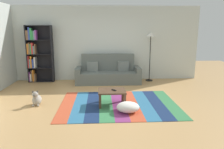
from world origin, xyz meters
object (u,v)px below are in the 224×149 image
Objects in this scene: standing_lamp at (151,41)px; couch at (108,73)px; coffee_table at (112,93)px; bookshelf at (37,53)px; pouf at (128,107)px; tv_remote at (114,90)px; dog at (37,99)px.

couch is at bearing -173.24° from standing_lamp.
standing_lamp is (1.52, 2.50, 1.15)m from coffee_table.
bookshelf is (-2.54, 0.28, 0.70)m from couch.
couch is 3.35× the size of coffee_table.
standing_lamp is at bearing 6.76° from couch.
bookshelf is at bearing 132.83° from pouf.
coffee_table is 0.64m from pouf.
tv_remote is at bearing -45.27° from bookshelf.
dog is (-1.88, -2.22, -0.18)m from couch.
pouf is at bearing -93.98° from tv_remote.
pouf is at bearing -15.18° from dog.
standing_lamp is at bearing 68.48° from pouf.
coffee_table is 3.14m from standing_lamp.
standing_lamp is at bearing 58.58° from coffee_table.
couch is 2.91m from dog.
tv_remote reaches higher than coffee_table.
tv_remote reaches higher than dog.
couch reaches higher than tv_remote.
dog reaches higher than pouf.
couch is 1.91m from standing_lamp.
dog is 4.37m from standing_lamp.
bookshelf reaches higher than dog.
couch reaches higher than pouf.
dog is at bearing -75.32° from bookshelf.
standing_lamp is (3.41, 2.40, 1.31)m from dog.
couch is at bearing 90.16° from coffee_table.
bookshelf reaches higher than pouf.
tv_remote is at bearing -18.97° from coffee_table.
tv_remote is at bearing 120.51° from pouf.
coffee_table is 1.70× the size of dog.
couch is 15.07× the size of tv_remote.
tv_remote is (0.05, -2.33, 0.06)m from couch.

